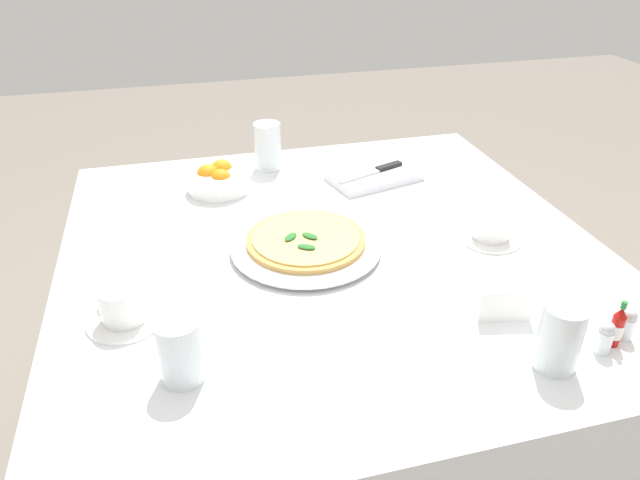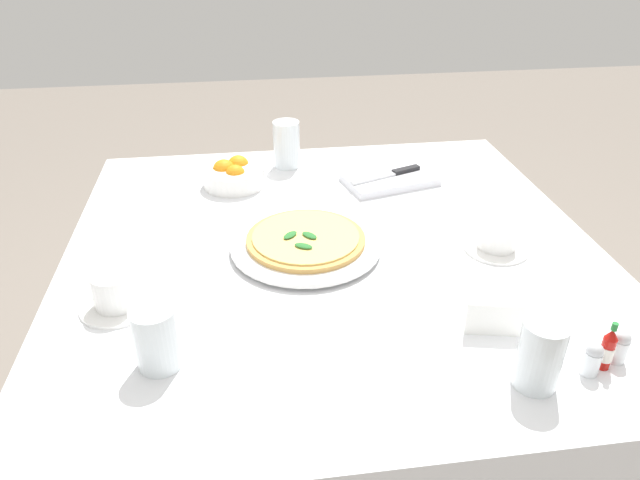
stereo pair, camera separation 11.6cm
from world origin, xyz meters
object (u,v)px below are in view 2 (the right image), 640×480
(water_glass_center_back, at_px, (157,340))
(menu_card, at_px, (494,320))
(napkin_folded, at_px, (390,179))
(pizza_plate, at_px, (306,245))
(coffee_cup_near_right, at_px, (115,291))
(water_glass_back_corner, at_px, (287,147))
(salt_shaker, at_px, (592,360))
(pizza, at_px, (306,240))
(pepper_shaker, at_px, (619,348))
(coffee_cup_left_edge, at_px, (497,237))
(hot_sauce_bottle, at_px, (607,349))
(citrus_bowl, at_px, (233,175))
(water_glass_near_left, at_px, (539,358))
(dinner_knife, at_px, (389,174))

(water_glass_center_back, xyz_separation_m, menu_card, (-0.52, 0.00, -0.02))
(water_glass_center_back, distance_m, napkin_folded, 0.77)
(pizza_plate, distance_m, coffee_cup_near_right, 0.37)
(water_glass_back_corner, distance_m, salt_shaker, 0.92)
(pizza, height_order, napkin_folded, pizza)
(coffee_cup_near_right, xyz_separation_m, water_glass_back_corner, (-0.35, -0.57, 0.02))
(napkin_folded, xyz_separation_m, pepper_shaker, (-0.19, 0.68, 0.02))
(coffee_cup_left_edge, bearing_deg, pepper_shaker, 98.76)
(water_glass_center_back, xyz_separation_m, pepper_shaker, (-0.69, 0.09, -0.02))
(pizza_plate, xyz_separation_m, napkin_folded, (-0.24, -0.29, -0.00))
(pizza_plate, xyz_separation_m, hot_sauce_bottle, (-0.40, 0.40, 0.02))
(citrus_bowl, height_order, menu_card, citrus_bowl)
(coffee_cup_near_right, xyz_separation_m, citrus_bowl, (-0.21, -0.47, -0.00))
(citrus_bowl, bearing_deg, water_glass_near_left, 119.65)
(coffee_cup_near_right, bearing_deg, salt_shaker, 159.74)
(coffee_cup_left_edge, relative_size, water_glass_back_corner, 1.08)
(water_glass_near_left, relative_size, menu_card, 1.24)
(pizza_plate, bearing_deg, menu_card, 131.50)
(hot_sauce_bottle, bearing_deg, citrus_bowl, -53.23)
(coffee_cup_near_right, height_order, water_glass_back_corner, water_glass_back_corner)
(water_glass_near_left, bearing_deg, pepper_shaker, -168.96)
(coffee_cup_near_right, relative_size, napkin_folded, 0.53)
(dinner_knife, relative_size, salt_shaker, 3.36)
(water_glass_near_left, bearing_deg, coffee_cup_near_right, -23.57)
(citrus_bowl, bearing_deg, dinner_knife, 173.55)
(pizza_plate, bearing_deg, water_glass_back_corner, -90.02)
(coffee_cup_left_edge, relative_size, salt_shaker, 2.31)
(coffee_cup_near_right, relative_size, water_glass_center_back, 1.27)
(water_glass_near_left, distance_m, menu_card, 0.12)
(water_glass_back_corner, height_order, menu_card, water_glass_back_corner)
(pizza_plate, relative_size, hot_sauce_bottle, 3.65)
(coffee_cup_near_right, xyz_separation_m, napkin_folded, (-0.59, -0.43, -0.02))
(water_glass_near_left, distance_m, pepper_shaker, 0.15)
(coffee_cup_near_right, height_order, menu_card, coffee_cup_near_right)
(napkin_folded, xyz_separation_m, salt_shaker, (-0.13, 0.70, 0.02))
(pizza_plate, bearing_deg, hot_sauce_bottle, 135.56)
(water_glass_near_left, bearing_deg, napkin_folded, -86.61)
(menu_card, bearing_deg, coffee_cup_near_right, -2.56)
(pizza_plate, xyz_separation_m, pizza, (0.00, 0.00, 0.01))
(hot_sauce_bottle, bearing_deg, water_glass_back_corner, -63.95)
(napkin_folded, height_order, hot_sauce_bottle, hot_sauce_bottle)
(menu_card, bearing_deg, coffee_cup_left_edge, -101.42)
(pepper_shaker, relative_size, menu_card, 0.63)
(citrus_bowl, bearing_deg, coffee_cup_left_edge, 143.90)
(hot_sauce_bottle, bearing_deg, pizza, -44.41)
(water_glass_near_left, height_order, pepper_shaker, water_glass_near_left)
(water_glass_near_left, height_order, water_glass_back_corner, water_glass_back_corner)
(pizza_plate, xyz_separation_m, water_glass_near_left, (-0.28, 0.41, 0.04))
(pizza_plate, distance_m, dinner_knife, 0.38)
(coffee_cup_left_edge, xyz_separation_m, napkin_folded, (0.14, -0.34, -0.02))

